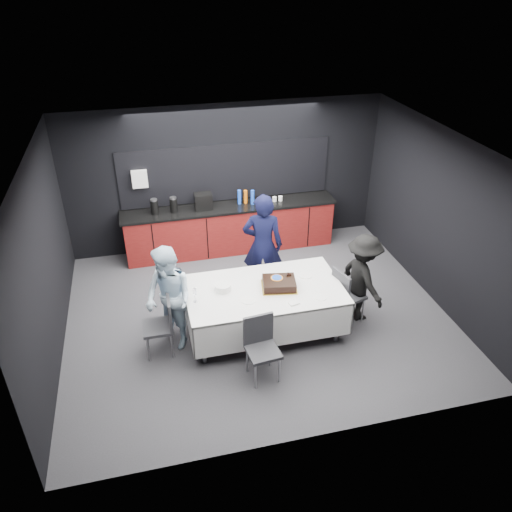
{
  "coord_description": "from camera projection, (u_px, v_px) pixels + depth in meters",
  "views": [
    {
      "loc": [
        -1.56,
        -6.28,
        4.98
      ],
      "look_at": [
        0.0,
        0.1,
        1.05
      ],
      "focal_mm": 35.0,
      "sensor_mm": 36.0,
      "label": 1
    }
  ],
  "objects": [
    {
      "name": "room_shell",
      "position": [
        258.0,
        211.0,
        7.15
      ],
      "size": [
        6.04,
        5.04,
        2.82
      ],
      "color": "white",
      "rests_on": "ground"
    },
    {
      "name": "loose_plate_right_a",
      "position": [
        305.0,
        275.0,
        7.68
      ],
      "size": [
        0.21,
        0.21,
        0.01
      ],
      "primitive_type": "cylinder",
      "color": "white",
      "rests_on": "party_table"
    },
    {
      "name": "loose_plate_near",
      "position": [
        248.0,
        300.0,
        7.12
      ],
      "size": [
        0.21,
        0.21,
        0.01
      ],
      "primitive_type": "cylinder",
      "color": "white",
      "rests_on": "party_table"
    },
    {
      "name": "chair_near",
      "position": [
        261.0,
        343.0,
        6.7
      ],
      "size": [
        0.46,
        0.46,
        0.92
      ],
      "color": "#2E2F33",
      "rests_on": "ground"
    },
    {
      "name": "fork_pile",
      "position": [
        294.0,
        303.0,
        7.04
      ],
      "size": [
        0.16,
        0.12,
        0.02
      ],
      "primitive_type": "cube",
      "rotation": [
        0.0,
        0.0,
        0.22
      ],
      "color": "white",
      "rests_on": "party_table"
    },
    {
      "name": "loose_plate_right_b",
      "position": [
        321.0,
        297.0,
        7.18
      ],
      "size": [
        0.18,
        0.18,
        0.01
      ],
      "primitive_type": "cylinder",
      "color": "white",
      "rests_on": "party_table"
    },
    {
      "name": "cake_assembly",
      "position": [
        279.0,
        283.0,
        7.37
      ],
      "size": [
        0.58,
        0.5,
        0.16
      ],
      "color": "gold",
      "rests_on": "party_table"
    },
    {
      "name": "person_right",
      "position": [
        362.0,
        278.0,
        7.71
      ],
      "size": [
        0.71,
        1.03,
        1.46
      ],
      "primitive_type": "imported",
      "rotation": [
        0.0,
        0.0,
        1.76
      ],
      "color": "black",
      "rests_on": "ground"
    },
    {
      "name": "chair_left",
      "position": [
        163.0,
        322.0,
        7.09
      ],
      "size": [
        0.42,
        0.42,
        0.92
      ],
      "color": "#2E2F33",
      "rests_on": "ground"
    },
    {
      "name": "kitchenette",
      "position": [
        229.0,
        224.0,
        9.67
      ],
      "size": [
        4.1,
        0.64,
        2.05
      ],
      "color": "#5F100F",
      "rests_on": "ground"
    },
    {
      "name": "plate_stack",
      "position": [
        223.0,
        287.0,
        7.32
      ],
      "size": [
        0.24,
        0.24,
        0.1
      ],
      "primitive_type": "cylinder",
      "color": "white",
      "rests_on": "party_table"
    },
    {
      "name": "loose_plate_far",
      "position": [
        267.0,
        274.0,
        7.7
      ],
      "size": [
        0.21,
        0.21,
        0.01
      ],
      "primitive_type": "cylinder",
      "color": "white",
      "rests_on": "party_table"
    },
    {
      "name": "ground",
      "position": [
        257.0,
        314.0,
        8.11
      ],
      "size": [
        6.0,
        6.0,
        0.0
      ],
      "primitive_type": "plane",
      "color": "#3D3C41",
      "rests_on": "ground"
    },
    {
      "name": "person_center",
      "position": [
        263.0,
        246.0,
        8.21
      ],
      "size": [
        0.76,
        0.6,
        1.83
      ],
      "primitive_type": "imported",
      "rotation": [
        0.0,
        0.0,
        2.86
      ],
      "color": "black",
      "rests_on": "ground"
    },
    {
      "name": "champagne_flute",
      "position": [
        195.0,
        292.0,
        7.01
      ],
      "size": [
        0.06,
        0.06,
        0.22
      ],
      "color": "white",
      "rests_on": "party_table"
    },
    {
      "name": "chair_right",
      "position": [
        345.0,
        292.0,
        7.72
      ],
      "size": [
        0.52,
        0.52,
        0.92
      ],
      "color": "#2E2F33",
      "rests_on": "ground"
    },
    {
      "name": "party_table",
      "position": [
        264.0,
        296.0,
        7.45
      ],
      "size": [
        2.32,
        1.32,
        0.78
      ],
      "color": "#99999E",
      "rests_on": "ground"
    },
    {
      "name": "person_left",
      "position": [
        169.0,
        299.0,
        7.11
      ],
      "size": [
        0.94,
        0.99,
        1.62
      ],
      "primitive_type": "imported",
      "rotation": [
        0.0,
        0.0,
        -1.0
      ],
      "color": "silver",
      "rests_on": "ground"
    }
  ]
}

